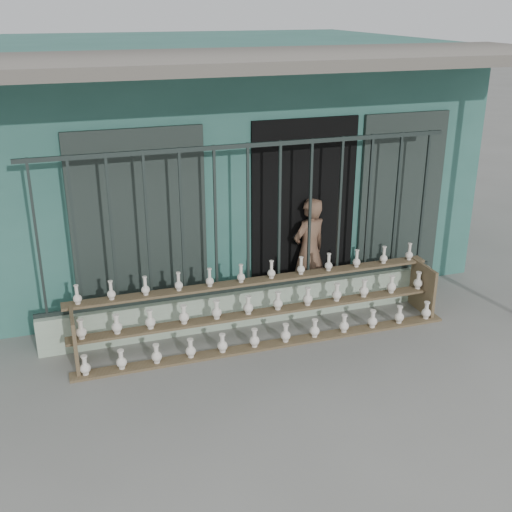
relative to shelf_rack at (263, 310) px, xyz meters
name	(u,v)px	position (x,y,z in m)	size (l,w,h in m)	color
ground	(285,376)	(-0.05, -0.89, -0.36)	(60.00, 60.00, 0.00)	slate
workshop_building	(191,146)	(-0.05, 3.34, 1.26)	(7.40, 6.60, 3.21)	#30665B
parapet_wall	(248,306)	(-0.05, 0.41, -0.14)	(5.00, 0.20, 0.45)	#ABC3A7
security_fence	(248,219)	(-0.05, 0.41, 0.99)	(5.00, 0.04, 1.80)	#283330
shelf_rack	(263,310)	(0.00, 0.00, 0.00)	(4.50, 0.68, 0.85)	brown
elderly_woman	(309,251)	(0.89, 0.76, 0.35)	(0.52, 0.34, 1.42)	brown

